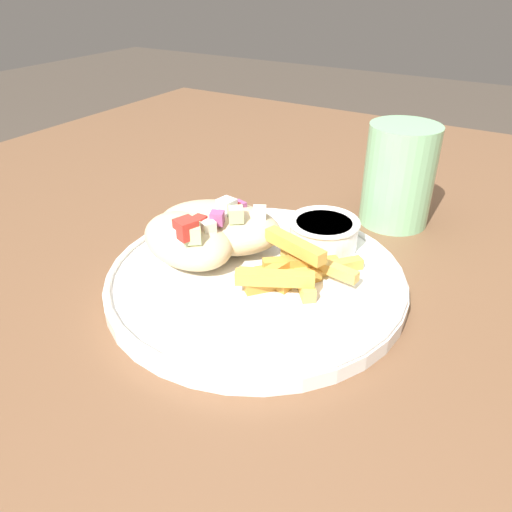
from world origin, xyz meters
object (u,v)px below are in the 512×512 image
at_px(pita_sandwich_far, 220,226).
at_px(fries_pile, 295,269).
at_px(sauce_ramekin, 326,232).
at_px(plate, 256,278).
at_px(water_glass, 398,180).
at_px(pita_sandwich_near, 188,239).

distance_m(pita_sandwich_far, fries_pile, 0.10).
bearing_deg(sauce_ramekin, fries_pile, -89.35).
height_order(plate, water_glass, water_glass).
relative_size(fries_pile, sauce_ramekin, 1.48).
xyz_separation_m(plate, fries_pile, (0.03, 0.01, 0.02)).
relative_size(pita_sandwich_near, water_glass, 1.04).
bearing_deg(pita_sandwich_near, pita_sandwich_far, 92.13).
bearing_deg(sauce_ramekin, pita_sandwich_far, -150.01).
relative_size(sauce_ramekin, water_glass, 0.63).
height_order(pita_sandwich_far, fries_pile, pita_sandwich_far).
xyz_separation_m(plate, sauce_ramekin, (0.03, 0.08, 0.02)).
distance_m(fries_pile, water_glass, 0.20).
bearing_deg(pita_sandwich_near, water_glass, 74.26).
xyz_separation_m(fries_pile, water_glass, (0.03, 0.19, 0.03)).
distance_m(plate, water_glass, 0.22).
xyz_separation_m(pita_sandwich_far, sauce_ramekin, (0.09, 0.05, -0.01)).
distance_m(pita_sandwich_far, sauce_ramekin, 0.11).
relative_size(plate, pita_sandwich_far, 1.95).
height_order(pita_sandwich_near, sauce_ramekin, pita_sandwich_near).
xyz_separation_m(pita_sandwich_near, water_glass, (0.13, 0.21, 0.01)).
bearing_deg(water_glass, plate, -108.02).
relative_size(fries_pile, water_glass, 0.93).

